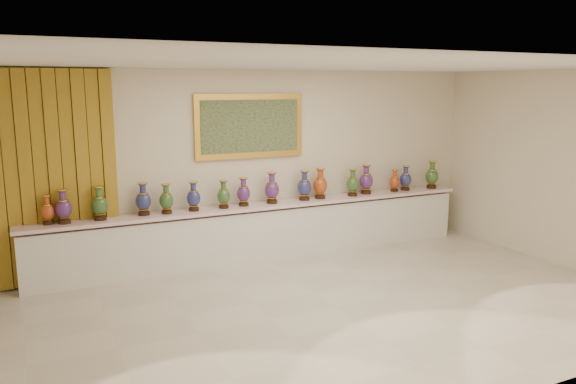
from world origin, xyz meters
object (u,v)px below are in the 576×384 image
counter (264,232)px  vase_0 (48,211)px  vase_2 (100,205)px  vase_1 (63,208)px

counter → vase_0: size_ratio=18.00×
counter → vase_2: bearing=-179.6°
counter → vase_0: vase_0 is taller
counter → vase_2: size_ratio=15.24×
counter → vase_1: bearing=-179.6°
counter → vase_0: bearing=179.7°
vase_2 → vase_1: bearing=-179.8°
vase_2 → vase_0: bearing=177.2°
counter → vase_2: vase_2 is taller
counter → vase_1: 3.05m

